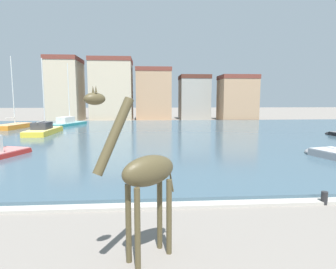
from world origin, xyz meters
name	(u,v)px	position (x,y,z in m)	size (l,w,h in m)	color
harbor_water	(166,135)	(0.00, 30.46, 0.13)	(86.35, 41.37, 0.26)	#3D5666
quay_edge_coping	(204,205)	(0.00, 9.53, 0.06)	(86.35, 0.50, 0.12)	#ADA89E
giraffe_statue	(145,175)	(-2.15, 6.18, 2.17)	(2.13, 1.77, 4.25)	#4C4228
sailboat_teal	(70,123)	(-13.60, 41.64, 0.53)	(4.39, 8.23, 9.25)	teal
sailboat_yellow	(45,131)	(-13.53, 31.55, 0.55)	(2.29, 7.56, 8.53)	gold
sailboat_orange	(16,127)	(-19.54, 37.73, 0.48)	(3.00, 6.29, 9.60)	orange
mooring_bollard	(324,198)	(4.63, 9.38, 0.25)	(0.24, 0.24, 0.50)	#232326
townhouse_tall_gabled	(66,89)	(-17.72, 54.80, 6.00)	(5.90, 7.49, 11.97)	#C6B293
townhouse_corner_house	(112,90)	(-8.99, 55.47, 5.99)	(8.02, 7.23, 11.96)	#C6B293
townhouse_end_terrace	(153,94)	(-0.81, 56.39, 5.18)	(7.03, 6.05, 10.34)	tan
townhouse_narrow_midrow	(194,97)	(7.64, 57.14, 4.53)	(6.09, 5.95, 9.03)	gray
townhouse_wide_warehouse	(237,98)	(15.87, 54.26, 4.44)	(7.17, 5.71, 8.84)	tan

